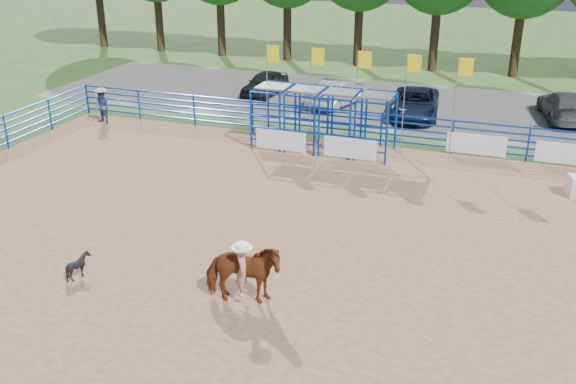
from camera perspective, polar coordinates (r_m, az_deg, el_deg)
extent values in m
plane|color=#3A5923|center=(19.36, 2.01, -5.06)|extent=(120.00, 120.00, 0.00)
cube|color=#96694B|center=(19.35, 2.01, -5.03)|extent=(30.00, 20.00, 0.02)
cube|color=slate|center=(34.89, 10.60, 7.58)|extent=(40.00, 10.00, 0.01)
imported|color=brown|center=(16.39, -4.05, -7.25)|extent=(2.16, 1.36, 1.69)
imported|color=#A51A17|center=(16.02, -4.13, -4.87)|extent=(0.44, 0.56, 1.37)
cylinder|color=white|center=(15.70, -4.20, -2.56)|extent=(0.54, 0.54, 0.12)
imported|color=black|center=(18.61, -18.12, -6.23)|extent=(0.84, 0.82, 0.71)
imported|color=navy|center=(32.21, -16.18, 7.29)|extent=(0.91, 0.79, 1.63)
cylinder|color=tan|center=(32.01, -16.34, 8.68)|extent=(0.56, 0.56, 0.11)
imported|color=black|center=(36.29, -2.07, 9.62)|extent=(1.86, 3.93, 1.30)
imported|color=gray|center=(34.24, 4.53, 8.82)|extent=(2.69, 4.47, 1.39)
imported|color=black|center=(32.78, 11.25, 7.75)|extent=(2.70, 5.02, 1.34)
imported|color=#535355|center=(34.39, 23.41, 7.04)|extent=(2.73, 5.02, 1.38)
cube|color=white|center=(27.04, -0.65, 4.62)|extent=(2.20, 0.04, 0.85)
cube|color=white|center=(26.21, 5.53, 3.90)|extent=(2.20, 0.04, 0.85)
cube|color=white|center=(27.64, 16.39, 4.08)|extent=(2.40, 0.04, 0.85)
cube|color=white|center=(27.73, 23.58, 3.11)|extent=(2.40, 0.04, 0.85)
cylinder|color=#3F2B19|center=(52.32, -16.29, 14.87)|extent=(0.56, 0.56, 4.80)
cylinder|color=#3F2B19|center=(49.62, -11.40, 14.91)|extent=(0.56, 0.56, 4.80)
cylinder|color=#3F2B19|center=(47.29, -5.98, 14.84)|extent=(0.56, 0.56, 4.80)
cylinder|color=#3F2B19|center=(45.39, -0.07, 14.62)|extent=(0.56, 0.56, 4.80)
cylinder|color=#3F2B19|center=(43.99, 6.28, 14.21)|extent=(0.56, 0.56, 4.80)
cylinder|color=#3F2B19|center=(43.12, 12.92, 13.60)|extent=(0.56, 0.56, 4.80)
cylinder|color=#3F2B19|center=(42.82, 19.71, 12.79)|extent=(0.56, 0.56, 4.80)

